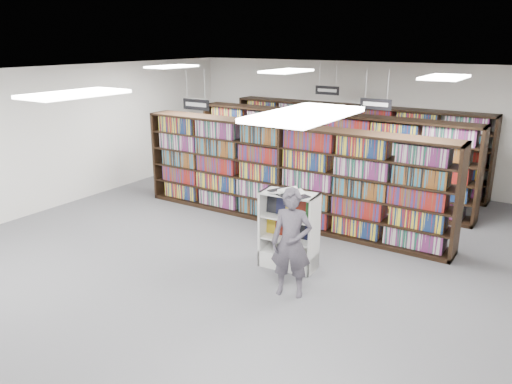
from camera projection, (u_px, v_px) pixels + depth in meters
The scene contains 18 objects.
floor at pixel (230, 254), 9.12m from camera, with size 12.00×12.00×0.00m, color #5A5A5F.
ceiling at pixel (227, 75), 8.18m from camera, with size 10.00×12.00×0.10m, color white.
wall_back at pixel (358, 122), 13.47m from camera, with size 10.00×0.10×3.20m, color white.
wall_left at pixel (49, 139), 11.24m from camera, with size 0.10×12.00×3.20m, color white.
bookshelf_row_near at pixel (285, 175), 10.42m from camera, with size 7.00×0.60×2.10m.
bookshelf_row_mid at pixel (326, 156), 12.03m from camera, with size 7.00×0.60×2.10m.
bookshelf_row_far at pixel (353, 144), 13.39m from camera, with size 7.00×0.60×2.10m.
aisle_sign_left at pixel (196, 103), 9.96m from camera, with size 0.65×0.02×0.80m.
aisle_sign_right at pixel (376, 103), 10.01m from camera, with size 0.65×0.02×0.80m.
aisle_sign_center at pixel (327, 90), 12.65m from camera, with size 0.65×0.02×0.80m.
troffer_front_center at pixel (75, 94), 5.78m from camera, with size 0.60×1.20×0.04m, color white.
troffer_front_right at pixel (305, 115), 4.23m from camera, with size 0.60×1.20×0.04m, color white.
troffer_back_left at pixel (172, 67), 11.35m from camera, with size 0.60×1.20×0.04m, color white.
troffer_back_center at pixel (287, 71), 9.80m from camera, with size 0.60×1.20×0.04m, color white.
troffer_back_right at pixel (445, 77), 8.24m from camera, with size 0.60×1.20×0.04m, color white.
endcap_display at pixel (289, 241), 8.53m from camera, with size 0.99×0.56×1.34m.
open_book at pixel (288, 192), 8.16m from camera, with size 0.79×0.64×0.13m.
shopper at pixel (291, 243), 7.46m from camera, with size 0.62×0.41×1.69m, color #4D4852.
Camera 1 is at (4.94, -6.79, 3.78)m, focal length 35.00 mm.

